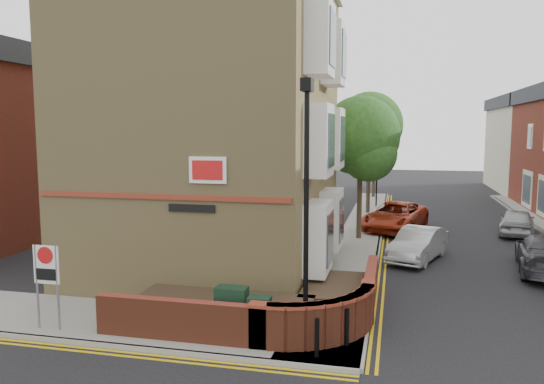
{
  "coord_description": "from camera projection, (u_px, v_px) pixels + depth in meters",
  "views": [
    {
      "loc": [
        3.64,
        -11.05,
        5.26
      ],
      "look_at": [
        0.11,
        4.0,
        3.42
      ],
      "focal_mm": 35.0,
      "sensor_mm": 36.0,
      "label": 1
    }
  ],
  "objects": [
    {
      "name": "ground",
      "position": [
        227.0,
        360.0,
        12.12
      ],
      "size": [
        120.0,
        120.0,
        0.0
      ],
      "primitive_type": "plane",
      "color": "black",
      "rests_on": "ground"
    },
    {
      "name": "pavement_corner",
      "position": [
        122.0,
        322.0,
        14.36
      ],
      "size": [
        13.0,
        3.0,
        0.12
      ],
      "primitive_type": "cube",
      "color": "gray",
      "rests_on": "ground"
    },
    {
      "name": "pavement_main",
      "position": [
        361.0,
        231.0,
        27.13
      ],
      "size": [
        2.0,
        32.0,
        0.12
      ],
      "primitive_type": "cube",
      "color": "gray",
      "rests_on": "ground"
    },
    {
      "name": "kerb_side",
      "position": [
        91.0,
        344.0,
        12.91
      ],
      "size": [
        13.0,
        0.15,
        0.12
      ],
      "primitive_type": "cube",
      "color": "gray",
      "rests_on": "ground"
    },
    {
      "name": "kerb_main_near",
      "position": [
        381.0,
        232.0,
        26.9
      ],
      "size": [
        0.15,
        32.0,
        0.12
      ],
      "primitive_type": "cube",
      "color": "gray",
      "rests_on": "ground"
    },
    {
      "name": "yellow_lines_side",
      "position": [
        85.0,
        350.0,
        12.68
      ],
      "size": [
        13.0,
        0.28,
        0.01
      ],
      "primitive_type": "cube",
      "color": "gold",
      "rests_on": "ground"
    },
    {
      "name": "yellow_lines_main",
      "position": [
        386.0,
        233.0,
        26.85
      ],
      "size": [
        0.28,
        32.0,
        0.01
      ],
      "primitive_type": "cube",
      "color": "gold",
      "rests_on": "ground"
    },
    {
      "name": "corner_building",
      "position": [
        220.0,
        103.0,
        19.77
      ],
      "size": [
        8.95,
        10.4,
        13.6
      ],
      "color": "#A38D57",
      "rests_on": "ground"
    },
    {
      "name": "garden_wall",
      "position": [
        256.0,
        322.0,
        14.54
      ],
      "size": [
        6.8,
        6.0,
        1.2
      ],
      "primitive_type": null,
      "color": "brown",
      "rests_on": "ground"
    },
    {
      "name": "lamppost",
      "position": [
        306.0,
        211.0,
        12.53
      ],
      "size": [
        0.25,
        0.5,
        6.3
      ],
      "color": "black",
      "rests_on": "pavement_corner"
    },
    {
      "name": "utility_cabinet_large",
      "position": [
        232.0,
        310.0,
        13.36
      ],
      "size": [
        0.8,
        0.45,
        1.2
      ],
      "primitive_type": "cube",
      "color": "black",
      "rests_on": "pavement_corner"
    },
    {
      "name": "utility_cabinet_small",
      "position": [
        259.0,
        319.0,
        12.9
      ],
      "size": [
        0.55,
        0.4,
        1.1
      ],
      "primitive_type": "cube",
      "color": "black",
      "rests_on": "pavement_corner"
    },
    {
      "name": "bollard_near",
      "position": [
        317.0,
        337.0,
        11.99
      ],
      "size": [
        0.11,
        0.11,
        0.9
      ],
      "primitive_type": "cylinder",
      "color": "black",
      "rests_on": "pavement_corner"
    },
    {
      "name": "bollard_far",
      "position": [
        347.0,
        327.0,
        12.63
      ],
      "size": [
        0.11,
        0.11,
        0.9
      ],
      "primitive_type": "cylinder",
      "color": "black",
      "rests_on": "pavement_corner"
    },
    {
      "name": "zone_sign",
      "position": [
        47.0,
        271.0,
        13.55
      ],
      "size": [
        0.72,
        0.07,
        2.2
      ],
      "color": "slate",
      "rests_on": "pavement_corner"
    },
    {
      "name": "far_terrace_cream",
      "position": [
        527.0,
        143.0,
        45.09
      ],
      "size": [
        5.4,
        12.4,
        8.0
      ],
      "color": "beige",
      "rests_on": "ground"
    },
    {
      "name": "tree_near",
      "position": [
        361.0,
        141.0,
        24.69
      ],
      "size": [
        3.64,
        3.65,
        6.7
      ],
      "color": "#382B1E",
      "rests_on": "pavement_main"
    },
    {
      "name": "tree_mid",
      "position": [
        369.0,
        130.0,
        32.37
      ],
      "size": [
        4.03,
        4.03,
        7.42
      ],
      "color": "#382B1E",
      "rests_on": "pavement_main"
    },
    {
      "name": "tree_far",
      "position": [
        375.0,
        134.0,
        40.14
      ],
      "size": [
        3.81,
        3.81,
        7.0
      ],
      "color": "#382B1E",
      "rests_on": "pavement_main"
    },
    {
      "name": "traffic_light_assembly",
      "position": [
        377.0,
        166.0,
        35.42
      ],
      "size": [
        0.2,
        0.16,
        4.2
      ],
      "color": "black",
      "rests_on": "pavement_main"
    },
    {
      "name": "silver_car_near",
      "position": [
        418.0,
        244.0,
        21.3
      ],
      "size": [
        2.65,
        4.21,
        1.31
      ],
      "primitive_type": "imported",
      "rotation": [
        0.0,
        0.0,
        -0.34
      ],
      "color": "#A4A9AC",
      "rests_on": "ground"
    },
    {
      "name": "red_car_main",
      "position": [
        395.0,
        216.0,
        27.64
      ],
      "size": [
        3.78,
        5.74,
        1.47
      ],
      "primitive_type": "imported",
      "rotation": [
        0.0,
        0.0,
        -0.28
      ],
      "color": "#9B2610",
      "rests_on": "ground"
    },
    {
      "name": "silver_car_far",
      "position": [
        517.0,
        222.0,
        26.41
      ],
      "size": [
        2.38,
        4.17,
        1.34
      ],
      "primitive_type": "imported",
      "rotation": [
        0.0,
        0.0,
        2.93
      ],
      "color": "#9B9FA3",
      "rests_on": "ground"
    }
  ]
}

